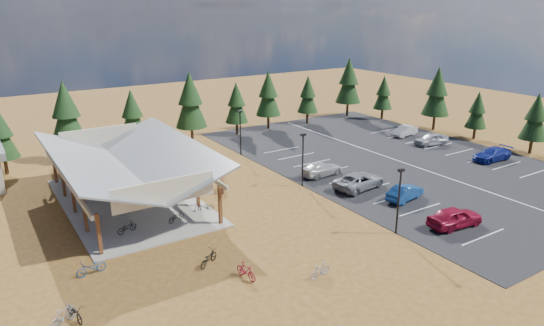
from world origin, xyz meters
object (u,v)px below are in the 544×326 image
object	(u,v)px
trash_bin_0	(221,189)
car_0	(455,217)
lamp_post_2	(240,130)
car_3	(322,169)
car_9	(405,131)
bike_9	(63,316)
bike_13	(320,271)
bike_0	(127,227)
car_8	(431,139)
bike_12	(208,258)
bike_6	(135,186)
bike_2	(103,190)
bike_1	(94,215)
car_7	(492,154)
bike_pavilion	(126,160)
car_1	(405,192)
bike_7	(136,170)
bike_15	(224,173)
bike_4	(176,217)
bike_10	(91,268)
trash_bin_1	(221,186)
lamp_post_1	(303,156)
bike_11	(246,271)
bike_8	(75,312)
lamp_post_0	(399,197)
car_2	(359,181)
bike_3	(94,182)
bike_16	(204,207)

from	to	relation	value
trash_bin_0	car_0	world-z (taller)	car_0
lamp_post_2	car_3	bearing A→B (deg)	-72.57
car_9	bike_9	bearing A→B (deg)	-76.54
bike_13	car_9	distance (m)	37.67
bike_0	car_8	world-z (taller)	car_8
bike_0	bike_12	xyz separation A→B (m)	(3.16, -7.52, -0.02)
bike_6	bike_2	bearing A→B (deg)	88.25
lamp_post_2	bike_6	bearing A→B (deg)	-160.91
bike_1	lamp_post_2	bearing A→B (deg)	-57.01
car_7	bike_pavilion	bearing A→B (deg)	-101.75
bike_9	car_3	distance (m)	28.99
trash_bin_0	bike_1	distance (m)	11.20
bike_pavilion	car_1	size ratio (longest dim) A/B	4.73
bike_7	car_1	distance (m)	26.42
car_3	bike_15	bearing A→B (deg)	57.89
bike_12	bike_15	xyz separation A→B (m)	(8.64, 14.60, -0.01)
bike_9	bike_4	bearing A→B (deg)	-81.27
bike_0	bike_10	bearing A→B (deg)	124.84
bike_15	car_7	world-z (taller)	car_7
bike_12	bike_6	bearing A→B (deg)	-33.12
bike_12	car_9	size ratio (longest dim) A/B	0.47
bike_2	bike_6	xyz separation A→B (m)	(2.89, -0.32, -0.02)
bike_7	trash_bin_1	bearing A→B (deg)	-133.26
lamp_post_1	car_9	world-z (taller)	lamp_post_1
bike_10	bike_11	distance (m)	9.92
bike_pavilion	bike_8	size ratio (longest dim) A/B	10.39
lamp_post_1	bike_15	world-z (taller)	lamp_post_1
bike_pavilion	bike_12	xyz separation A→B (m)	(1.06, -13.60, -3.32)
car_7	bike_13	bearing A→B (deg)	-70.83
trash_bin_1	car_0	distance (m)	20.38
car_8	bike_13	bearing A→B (deg)	-49.27
lamp_post_1	bike_1	size ratio (longest dim) A/B	3.49
lamp_post_2	bike_12	bearing A→B (deg)	-124.09
bike_4	car_1	size ratio (longest dim) A/B	0.37
bike_6	trash_bin_1	bearing A→B (deg)	-117.26
bike_13	car_1	bearing A→B (deg)	105.89
lamp_post_0	car_2	xyz separation A→B (m)	(4.08, 8.55, -2.18)
bike_6	bike_10	world-z (taller)	bike_10
lamp_post_0	bike_6	xyz separation A→B (m)	(-13.80, 19.22, -2.43)
bike_9	bike_1	bearing A→B (deg)	-52.80
trash_bin_1	bike_3	bearing A→B (deg)	143.69
lamp_post_1	car_2	distance (m)	5.77
bike_2	bike_12	distance (m)	16.37
bike_8	bike_13	size ratio (longest dim) A/B	1.15
lamp_post_1	bike_11	bearing A→B (deg)	-138.01
car_2	car_3	xyz separation A→B (m)	(-0.72, 4.74, -0.08)
bike_16	car_9	xyz separation A→B (m)	(32.71, 8.21, 0.28)
bike_1	bike_7	xyz separation A→B (m)	(6.29, 9.08, 0.00)
bike_15	car_8	size ratio (longest dim) A/B	0.38
lamp_post_1	car_8	xyz separation A→B (m)	(21.63, 2.86, -2.21)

